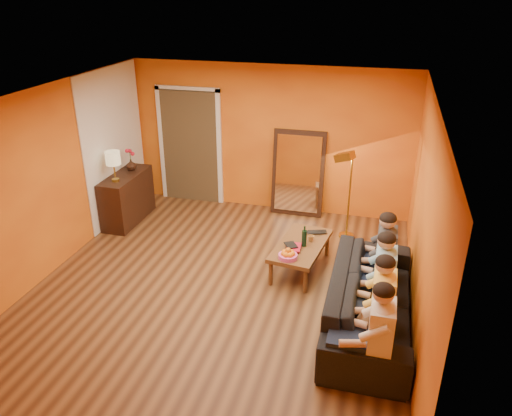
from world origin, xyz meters
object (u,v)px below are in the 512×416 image
(tumbler, at_px, (311,238))
(person_mid_right, at_px, (384,278))
(person_mid_left, at_px, (382,305))
(dog, at_px, (366,344))
(person_far_left, at_px, (380,336))
(person_far_right, at_px, (385,256))
(sofa, at_px, (370,299))
(sideboard, at_px, (127,198))
(wine_bottle, at_px, (304,236))
(vase, at_px, (131,165))
(laptop, at_px, (317,234))
(floor_lamp, at_px, (349,197))
(mirror_frame, at_px, (298,173))
(table_lamp, at_px, (114,166))
(coffee_table, at_px, (300,256))

(tumbler, bearing_deg, person_mid_right, -45.47)
(person_mid_left, bearing_deg, dog, -109.17)
(person_far_left, bearing_deg, person_far_right, 90.00)
(sofa, bearing_deg, sideboard, 65.97)
(wine_bottle, relative_size, vase, 1.62)
(dog, xyz_separation_m, laptop, (-0.86, 2.19, 0.11))
(laptop, bearing_deg, sideboard, 152.59)
(person_mid_left, relative_size, vase, 6.39)
(floor_lamp, xyz_separation_m, person_far_right, (0.61, -1.58, -0.11))
(sideboard, height_order, sofa, sideboard)
(mirror_frame, bearing_deg, dog, -68.85)
(person_mid_left, xyz_separation_m, person_far_right, (0.00, 1.10, 0.00))
(sofa, xyz_separation_m, vase, (-4.24, 2.14, 0.59))
(sofa, relative_size, person_mid_left, 2.00)
(mirror_frame, relative_size, person_far_left, 1.25)
(person_mid_right, bearing_deg, table_lamp, 161.17)
(table_lamp, relative_size, vase, 2.67)
(table_lamp, bearing_deg, coffee_table, -9.69)
(floor_lamp, bearing_deg, person_far_right, -47.00)
(sideboard, xyz_separation_m, dog, (4.25, -2.69, -0.10))
(dog, relative_size, person_mid_left, 0.53)
(mirror_frame, distance_m, floor_lamp, 1.22)
(person_mid_right, xyz_separation_m, vase, (-4.37, 2.04, 0.34))
(mirror_frame, relative_size, coffee_table, 1.25)
(mirror_frame, relative_size, sofa, 0.62)
(dog, bearing_deg, floor_lamp, 98.13)
(sideboard, height_order, vase, vase)
(coffee_table, bearing_deg, table_lamp, 178.03)
(vase, bearing_deg, wine_bottle, -19.42)
(mirror_frame, height_order, coffee_table, mirror_frame)
(person_mid_right, relative_size, vase, 6.39)
(person_mid_right, bearing_deg, coffee_table, 141.02)
(mirror_frame, xyz_separation_m, coffee_table, (0.41, -1.93, -0.55))
(vase, bearing_deg, person_mid_right, -25.03)
(floor_lamp, xyz_separation_m, person_mid_right, (0.61, -2.13, -0.11))
(table_lamp, distance_m, person_far_right, 4.50)
(coffee_table, height_order, dog, dog)
(person_far_left, bearing_deg, sideboard, 146.52)
(vase, bearing_deg, person_far_left, -35.70)
(coffee_table, bearing_deg, person_mid_left, -44.29)
(sideboard, relative_size, person_far_right, 0.97)
(floor_lamp, distance_m, person_far_right, 1.70)
(sofa, distance_m, laptop, 1.64)
(person_far_left, relative_size, tumbler, 13.41)
(table_lamp, height_order, person_far_right, table_lamp)
(sofa, bearing_deg, person_mid_right, -52.43)
(sideboard, distance_m, person_far_left, 5.24)
(person_far_left, distance_m, tumbler, 2.41)
(dog, height_order, person_mid_left, person_mid_left)
(floor_lamp, xyz_separation_m, person_far_left, (0.61, -3.23, -0.11))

